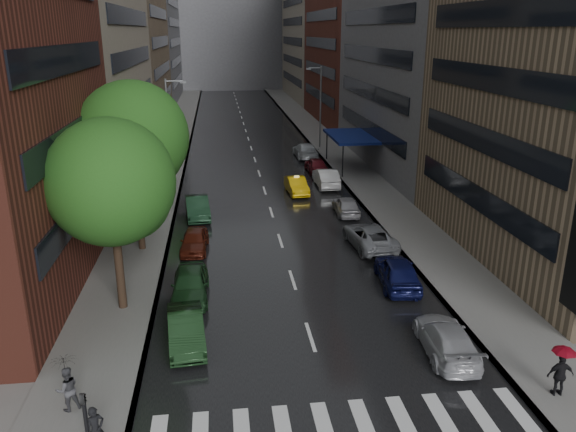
% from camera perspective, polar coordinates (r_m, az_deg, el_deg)
% --- Properties ---
extents(ground, '(220.00, 220.00, 0.00)m').
position_cam_1_polar(ground, '(22.09, 4.05, -17.39)').
color(ground, gray).
rests_on(ground, ground).
extents(road, '(14.00, 140.00, 0.01)m').
position_cam_1_polar(road, '(68.87, -3.96, 7.54)').
color(road, black).
rests_on(road, ground).
extents(sidewalk_left, '(4.00, 140.00, 0.15)m').
position_cam_1_polar(sidewalk_left, '(68.96, -11.51, 7.29)').
color(sidewalk_left, gray).
rests_on(sidewalk_left, ground).
extents(sidewalk_right, '(4.00, 140.00, 0.15)m').
position_cam_1_polar(sidewalk_right, '(69.92, 3.49, 7.77)').
color(sidewalk_right, gray).
rests_on(sidewalk_right, ground).
extents(crosswalk, '(13.15, 2.80, 0.01)m').
position_cam_1_polar(crosswalk, '(20.57, 5.77, -20.52)').
color(crosswalk, silver).
rests_on(crosswalk, ground).
extents(buildings_left, '(8.00, 108.00, 38.00)m').
position_cam_1_polar(buildings_left, '(77.24, -16.56, 19.96)').
color(buildings_left, maroon).
rests_on(buildings_left, ground).
extents(buildings_right, '(8.05, 109.10, 36.00)m').
position_cam_1_polar(buildings_right, '(76.60, 7.44, 19.83)').
color(buildings_right, '#937A5B').
rests_on(buildings_right, ground).
extents(building_far, '(40.00, 14.00, 32.00)m').
position_cam_1_polar(building_far, '(135.64, -5.91, 19.59)').
color(building_far, slate).
rests_on(building_far, ground).
extents(tree_near, '(5.85, 5.85, 9.32)m').
position_cam_1_polar(tree_near, '(26.51, -17.58, 3.27)').
color(tree_near, '#382619').
rests_on(tree_near, ground).
extents(tree_mid, '(6.45, 6.45, 10.29)m').
position_cam_1_polar(tree_mid, '(33.82, -15.50, 7.75)').
color(tree_mid, '#382619').
rests_on(tree_mid, ground).
extents(tree_far, '(4.57, 4.57, 7.29)m').
position_cam_1_polar(tree_far, '(48.97, -12.93, 8.62)').
color(tree_far, '#382619').
rests_on(tree_far, ground).
extents(taxi, '(1.71, 4.22, 1.36)m').
position_cam_1_polar(taxi, '(46.42, 0.88, 3.12)').
color(taxi, '#E9B20C').
rests_on(taxi, ground).
extents(parked_cars_left, '(2.03, 21.91, 1.53)m').
position_cam_1_polar(parked_cars_left, '(32.37, -9.64, -3.98)').
color(parked_cars_left, '#173218').
rests_on(parked_cars_left, ground).
extents(parked_cars_right, '(2.77, 43.49, 1.59)m').
position_cam_1_polar(parked_cars_right, '(41.97, 5.71, 1.45)').
color(parked_cars_right, '#ABABB1').
rests_on(parked_cars_right, ground).
extents(ped_bag_walker, '(0.71, 0.67, 1.60)m').
position_cam_1_polar(ped_bag_walker, '(19.83, -18.89, -19.93)').
color(ped_bag_walker, black).
rests_on(ped_bag_walker, sidewalk_left).
extents(ped_black_umbrella, '(1.00, 0.98, 2.09)m').
position_cam_1_polar(ped_black_umbrella, '(21.68, -21.63, -15.14)').
color(ped_black_umbrella, '#47464B').
rests_on(ped_black_umbrella, sidewalk_left).
extents(ped_red_umbrella, '(1.00, 0.82, 2.01)m').
position_cam_1_polar(ped_red_umbrella, '(23.21, 26.05, -13.59)').
color(ped_red_umbrella, black).
rests_on(ped_red_umbrella, sidewalk_right).
extents(street_lamp_left, '(1.74, 0.22, 9.00)m').
position_cam_1_polar(street_lamp_left, '(48.39, -11.93, 8.46)').
color(street_lamp_left, gray).
rests_on(street_lamp_left, sidewalk_left).
extents(street_lamp_right, '(1.74, 0.22, 9.00)m').
position_cam_1_polar(street_lamp_right, '(64.09, 3.25, 11.17)').
color(street_lamp_right, gray).
rests_on(street_lamp_right, sidewalk_right).
extents(awning, '(4.00, 8.00, 3.12)m').
position_cam_1_polar(awning, '(54.94, 6.40, 8.03)').
color(awning, navy).
rests_on(awning, sidewalk_right).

